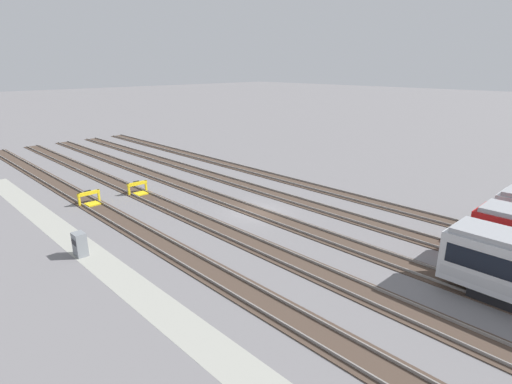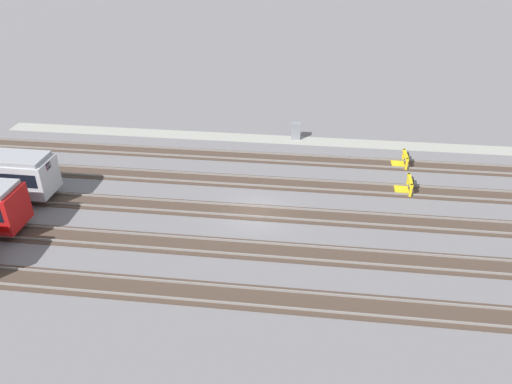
{
  "view_description": "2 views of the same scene",
  "coord_description": "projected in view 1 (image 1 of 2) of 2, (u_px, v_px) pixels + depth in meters",
  "views": [
    {
      "loc": [
        22.85,
        -22.4,
        12.01
      ],
      "look_at": [
        -0.04,
        -0.0,
        1.8
      ],
      "focal_mm": 28.0,
      "sensor_mm": 36.0,
      "label": 1
    },
    {
      "loc": [
        -3.85,
        31.33,
        20.24
      ],
      "look_at": [
        -0.04,
        -0.0,
        1.8
      ],
      "focal_mm": 35.0,
      "sensor_mm": 36.0,
      "label": 2
    }
  ],
  "objects": [
    {
      "name": "ground_plane",
      "position": [
        256.0,
        212.0,
        34.14
      ],
      "size": [
        400.0,
        400.0,
        0.0
      ],
      "primitive_type": "plane",
      "color": "slate"
    },
    {
      "name": "rail_track_far_inner",
      "position": [
        292.0,
        199.0,
        37.22
      ],
      "size": [
        90.0,
        2.23,
        0.21
      ],
      "color": "#47382D",
      "rests_on": "ground"
    },
    {
      "name": "bumper_stop_nearest_track",
      "position": [
        90.0,
        199.0,
        35.89
      ],
      "size": [
        1.36,
        2.0,
        1.22
      ],
      "color": "yellow",
      "rests_on": "ground"
    },
    {
      "name": "bumper_stop_near_inner_track",
      "position": [
        139.0,
        189.0,
        38.8
      ],
      "size": [
        1.36,
        2.01,
        1.22
      ],
      "color": "yellow",
      "rests_on": "ground"
    },
    {
      "name": "electrical_cabinet",
      "position": [
        80.0,
        244.0,
        26.14
      ],
      "size": [
        0.9,
        0.73,
        1.6
      ],
      "color": "gray",
      "rests_on": "ground"
    },
    {
      "name": "service_walkway",
      "position": [
        104.0,
        265.0,
        25.16
      ],
      "size": [
        54.0,
        2.0,
        0.01
      ],
      "primitive_type": "cube",
      "color": "#9E9E93",
      "rests_on": "ground"
    },
    {
      "name": "rail_track_middle",
      "position": [
        256.0,
        212.0,
        34.12
      ],
      "size": [
        90.0,
        2.24,
        0.21
      ],
      "color": "#47382D",
      "rests_on": "ground"
    },
    {
      "name": "rail_track_nearest",
      "position": [
        162.0,
        244.0,
        27.93
      ],
      "size": [
        90.0,
        2.23,
        0.21
      ],
      "color": "#47382D",
      "rests_on": "ground"
    },
    {
      "name": "rail_track_near_inner",
      "position": [
        214.0,
        226.0,
        31.03
      ],
      "size": [
        90.0,
        2.24,
        0.21
      ],
      "color": "#47382D",
      "rests_on": "ground"
    },
    {
      "name": "rail_track_farthest",
      "position": [
        322.0,
        189.0,
        40.32
      ],
      "size": [
        90.0,
        2.23,
        0.21
      ],
      "color": "#47382D",
      "rests_on": "ground"
    }
  ]
}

